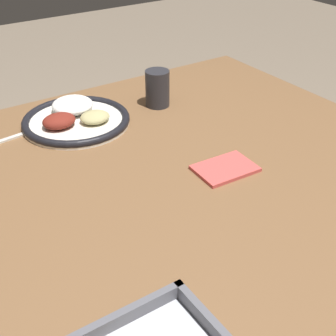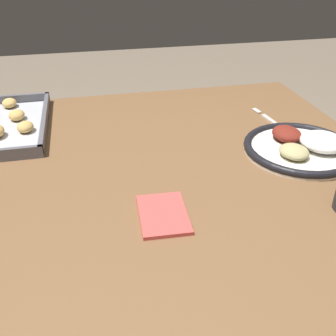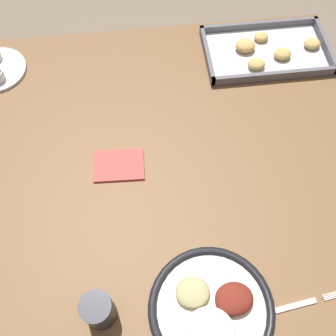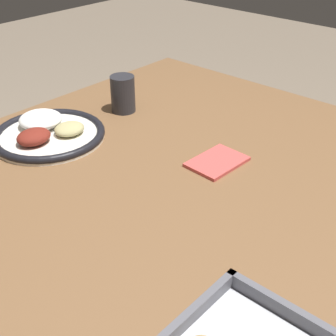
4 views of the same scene
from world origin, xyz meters
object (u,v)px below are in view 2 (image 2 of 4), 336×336
Objects in this scene: fork at (273,122)px; dinner_plate at (302,147)px; baking_tray at (6,125)px; napkin at (163,214)px.

dinner_plate is at bearing 169.94° from fork.
baking_tray is 0.59m from napkin.
dinner_plate is 2.04× the size of napkin.
dinner_plate is 0.18m from fork.
napkin is at bearing -143.95° from baking_tray.
baking_tray reaches higher than fork.
napkin is (-0.48, -0.35, -0.01)m from baking_tray.
dinner_plate reaches higher than fork.
napkin is (-0.18, 0.39, -0.01)m from dinner_plate.
dinner_plate is at bearing -112.08° from baking_tray.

